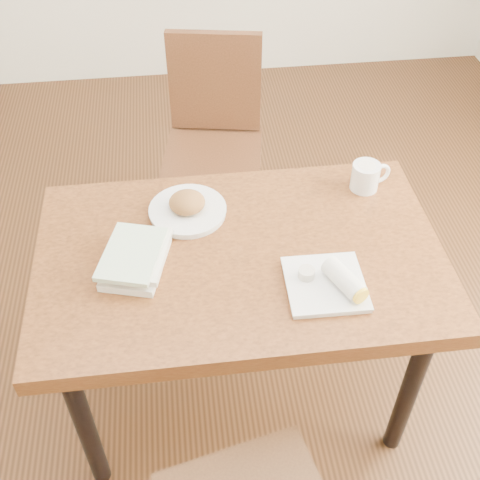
{
  "coord_description": "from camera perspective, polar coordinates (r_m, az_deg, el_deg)",
  "views": [
    {
      "loc": [
        -0.16,
        -1.27,
        2.04
      ],
      "look_at": [
        0.0,
        0.0,
        0.8
      ],
      "focal_mm": 45.0,
      "sensor_mm": 36.0,
      "label": 1
    }
  ],
  "objects": [
    {
      "name": "plate_scone",
      "position": [
        1.94,
        -5.0,
        3.07
      ],
      "size": [
        0.25,
        0.25,
        0.08
      ],
      "color": "white",
      "rests_on": "table"
    },
    {
      "name": "chair_far",
      "position": [
        2.69,
        -2.48,
        10.23
      ],
      "size": [
        0.49,
        0.49,
        0.95
      ],
      "color": "#4F2A16",
      "rests_on": "ground"
    },
    {
      "name": "book_stack",
      "position": [
        1.79,
        -9.84,
        -1.65
      ],
      "size": [
        0.23,
        0.28,
        0.06
      ],
      "color": "white",
      "rests_on": "table"
    },
    {
      "name": "plate_burrito",
      "position": [
        1.72,
        8.61,
        -4.01
      ],
      "size": [
        0.23,
        0.23,
        0.08
      ],
      "color": "white",
      "rests_on": "table"
    },
    {
      "name": "coffee_mug",
      "position": [
        2.06,
        11.91,
        5.98
      ],
      "size": [
        0.14,
        0.09,
        0.09
      ],
      "color": "white",
      "rests_on": "table"
    },
    {
      "name": "ground",
      "position": [
        2.42,
        0.0,
        -13.83
      ],
      "size": [
        4.0,
        5.0,
        0.01
      ],
      "primitive_type": "cube",
      "color": "#472814",
      "rests_on": "ground"
    },
    {
      "name": "table",
      "position": [
        1.88,
        0.0,
        -2.95
      ],
      "size": [
        1.24,
        0.78,
        0.75
      ],
      "color": "brown",
      "rests_on": "ground"
    }
  ]
}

